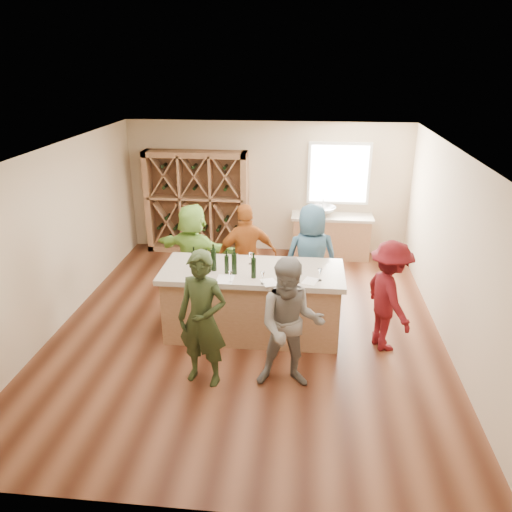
# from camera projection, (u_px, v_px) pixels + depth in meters

# --- Properties ---
(floor) EXTENTS (6.00, 7.00, 0.10)m
(floor) POSITION_uv_depth(u_px,v_px,m) (249.00, 329.00, 8.02)
(floor) COLOR #562D1B
(floor) RESTS_ON ground
(ceiling) EXTENTS (6.00, 7.00, 0.10)m
(ceiling) POSITION_uv_depth(u_px,v_px,m) (247.00, 148.00, 6.93)
(ceiling) COLOR white
(ceiling) RESTS_ON ground
(wall_back) EXTENTS (6.00, 0.10, 2.80)m
(wall_back) POSITION_uv_depth(u_px,v_px,m) (267.00, 187.00, 10.75)
(wall_back) COLOR #CBB493
(wall_back) RESTS_ON ground
(wall_front) EXTENTS (6.00, 0.10, 2.80)m
(wall_front) POSITION_uv_depth(u_px,v_px,m) (198.00, 394.00, 4.20)
(wall_front) COLOR #CBB493
(wall_front) RESTS_ON ground
(wall_left) EXTENTS (0.10, 7.00, 2.80)m
(wall_left) POSITION_uv_depth(u_px,v_px,m) (54.00, 238.00, 7.77)
(wall_left) COLOR #CBB493
(wall_left) RESTS_ON ground
(wall_right) EXTENTS (0.10, 7.00, 2.80)m
(wall_right) POSITION_uv_depth(u_px,v_px,m) (458.00, 253.00, 7.18)
(wall_right) COLOR #CBB493
(wall_right) RESTS_ON ground
(window_frame) EXTENTS (1.30, 0.06, 1.30)m
(window_frame) POSITION_uv_depth(u_px,v_px,m) (339.00, 174.00, 10.40)
(window_frame) COLOR white
(window_frame) RESTS_ON wall_back
(window_pane) EXTENTS (1.18, 0.01, 1.18)m
(window_pane) POSITION_uv_depth(u_px,v_px,m) (339.00, 174.00, 10.37)
(window_pane) COLOR white
(window_pane) RESTS_ON wall_back
(wine_rack) EXTENTS (2.20, 0.45, 2.20)m
(wine_rack) POSITION_uv_depth(u_px,v_px,m) (197.00, 202.00, 10.75)
(wine_rack) COLOR #946846
(wine_rack) RESTS_ON floor
(back_counter_base) EXTENTS (1.60, 0.58, 0.86)m
(back_counter_base) POSITION_uv_depth(u_px,v_px,m) (331.00, 237.00, 10.65)
(back_counter_base) COLOR #946846
(back_counter_base) RESTS_ON floor
(back_counter_top) EXTENTS (1.70, 0.62, 0.06)m
(back_counter_top) POSITION_uv_depth(u_px,v_px,m) (332.00, 217.00, 10.48)
(back_counter_top) COLOR #B1A491
(back_counter_top) RESTS_ON back_counter_base
(sink) EXTENTS (0.54, 0.54, 0.19)m
(sink) POSITION_uv_depth(u_px,v_px,m) (323.00, 211.00, 10.46)
(sink) COLOR silver
(sink) RESTS_ON back_counter_top
(faucet) EXTENTS (0.02, 0.02, 0.30)m
(faucet) POSITION_uv_depth(u_px,v_px,m) (323.00, 206.00, 10.60)
(faucet) COLOR silver
(faucet) RESTS_ON back_counter_top
(tasting_counter_base) EXTENTS (2.60, 1.00, 1.00)m
(tasting_counter_base) POSITION_uv_depth(u_px,v_px,m) (253.00, 304.00, 7.66)
(tasting_counter_base) COLOR #946846
(tasting_counter_base) RESTS_ON floor
(tasting_counter_top) EXTENTS (2.72, 1.12, 0.08)m
(tasting_counter_top) POSITION_uv_depth(u_px,v_px,m) (252.00, 272.00, 7.45)
(tasting_counter_top) COLOR #B1A491
(tasting_counter_top) RESTS_ON tasting_counter_base
(wine_bottle_a) EXTENTS (0.09, 0.09, 0.28)m
(wine_bottle_a) POSITION_uv_depth(u_px,v_px,m) (194.00, 261.00, 7.38)
(wine_bottle_a) COLOR black
(wine_bottle_a) RESTS_ON tasting_counter_top
(wine_bottle_b) EXTENTS (0.08, 0.08, 0.30)m
(wine_bottle_b) POSITION_uv_depth(u_px,v_px,m) (207.00, 264.00, 7.25)
(wine_bottle_b) COLOR black
(wine_bottle_b) RESTS_ON tasting_counter_top
(wine_bottle_c) EXTENTS (0.10, 0.10, 0.33)m
(wine_bottle_c) POSITION_uv_depth(u_px,v_px,m) (214.00, 260.00, 7.34)
(wine_bottle_c) COLOR black
(wine_bottle_c) RESTS_ON tasting_counter_top
(wine_bottle_d) EXTENTS (0.08, 0.08, 0.27)m
(wine_bottle_d) POSITION_uv_depth(u_px,v_px,m) (227.00, 265.00, 7.26)
(wine_bottle_d) COLOR black
(wine_bottle_d) RESTS_ON tasting_counter_top
(wine_bottle_e) EXTENTS (0.09, 0.09, 0.32)m
(wine_bottle_e) POSITION_uv_depth(u_px,v_px,m) (234.00, 264.00, 7.23)
(wine_bottle_e) COLOR black
(wine_bottle_e) RESTS_ON tasting_counter_top
(wine_glass_a) EXTENTS (0.08, 0.08, 0.16)m
(wine_glass_a) POSITION_uv_depth(u_px,v_px,m) (231.00, 277.00, 6.99)
(wine_glass_a) COLOR white
(wine_glass_a) RESTS_ON tasting_counter_top
(wine_glass_b) EXTENTS (0.08, 0.08, 0.17)m
(wine_glass_b) POSITION_uv_depth(u_px,v_px,m) (263.00, 278.00, 6.93)
(wine_glass_b) COLOR white
(wine_glass_b) RESTS_ON tasting_counter_top
(wine_glass_c) EXTENTS (0.08, 0.08, 0.19)m
(wine_glass_c) POSITION_uv_depth(u_px,v_px,m) (298.00, 276.00, 6.96)
(wine_glass_c) COLOR white
(wine_glass_c) RESTS_ON tasting_counter_top
(wine_glass_d) EXTENTS (0.08, 0.08, 0.18)m
(wine_glass_d) POSITION_uv_depth(u_px,v_px,m) (279.00, 268.00, 7.25)
(wine_glass_d) COLOR white
(wine_glass_d) RESTS_ON tasting_counter_top
(wine_glass_e) EXTENTS (0.08, 0.08, 0.18)m
(wine_glass_e) POSITION_uv_depth(u_px,v_px,m) (320.00, 275.00, 7.04)
(wine_glass_e) COLOR white
(wine_glass_e) RESTS_ON tasting_counter_top
(tasting_menu_a) EXTENTS (0.24, 0.33, 0.00)m
(tasting_menu_a) POSITION_uv_depth(u_px,v_px,m) (225.00, 279.00, 7.10)
(tasting_menu_a) COLOR white
(tasting_menu_a) RESTS_ON tasting_counter_top
(tasting_menu_b) EXTENTS (0.29, 0.33, 0.00)m
(tasting_menu_b) POSITION_uv_depth(u_px,v_px,m) (269.00, 282.00, 7.01)
(tasting_menu_b) COLOR white
(tasting_menu_b) RESTS_ON tasting_counter_top
(tasting_menu_c) EXTENTS (0.27, 0.31, 0.00)m
(tasting_menu_c) POSITION_uv_depth(u_px,v_px,m) (310.00, 281.00, 7.05)
(tasting_menu_c) COLOR white
(tasting_menu_c) RESTS_ON tasting_counter_top
(person_near_left) EXTENTS (0.77, 0.63, 1.84)m
(person_near_left) POSITION_uv_depth(u_px,v_px,m) (202.00, 319.00, 6.36)
(person_near_left) COLOR #263319
(person_near_left) RESTS_ON floor
(person_near_right) EXTENTS (0.89, 0.52, 1.78)m
(person_near_right) POSITION_uv_depth(u_px,v_px,m) (291.00, 325.00, 6.29)
(person_near_right) COLOR slate
(person_near_right) RESTS_ON floor
(person_server) EXTENTS (0.83, 1.18, 1.67)m
(person_server) POSITION_uv_depth(u_px,v_px,m) (389.00, 296.00, 7.16)
(person_server) COLOR #590F14
(person_server) RESTS_ON floor
(person_far_mid) EXTENTS (1.19, 0.89, 1.81)m
(person_far_mid) POSITION_uv_depth(u_px,v_px,m) (247.00, 256.00, 8.38)
(person_far_mid) COLOR #994C19
(person_far_mid) RESTS_ON floor
(person_far_right) EXTENTS (1.00, 0.76, 1.84)m
(person_far_right) POSITION_uv_depth(u_px,v_px,m) (311.00, 258.00, 8.27)
(person_far_right) COLOR #335972
(person_far_right) RESTS_ON floor
(person_far_left) EXTENTS (1.72, 1.07, 1.75)m
(person_far_left) POSITION_uv_depth(u_px,v_px,m) (194.00, 253.00, 8.61)
(person_far_left) COLOR #8CC64C
(person_far_left) RESTS_ON floor
(wine_bottle_f) EXTENTS (0.07, 0.07, 0.30)m
(wine_bottle_f) POSITION_uv_depth(u_px,v_px,m) (254.00, 268.00, 7.10)
(wine_bottle_f) COLOR black
(wine_bottle_f) RESTS_ON tasting_counter_top
(wine_glass_f) EXTENTS (0.07, 0.07, 0.18)m
(wine_glass_f) POSITION_uv_depth(u_px,v_px,m) (251.00, 258.00, 7.59)
(wine_glass_f) COLOR white
(wine_glass_f) RESTS_ON tasting_counter_top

